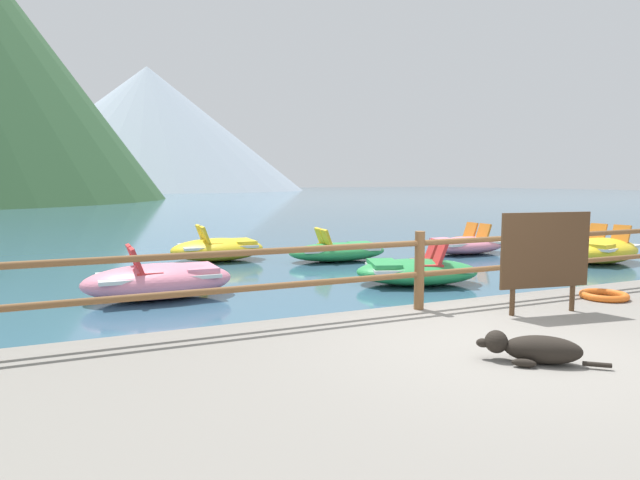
# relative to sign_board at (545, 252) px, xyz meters

# --- Properties ---
(ground_plane) EXTENTS (200.00, 200.00, 0.00)m
(ground_plane) POSITION_rel_sign_board_xyz_m (-1.21, 39.23, -1.13)
(ground_plane) COLOR #38607A
(dock_railing) EXTENTS (23.92, 0.12, 0.95)m
(dock_railing) POSITION_rel_sign_board_xyz_m (-1.21, 0.78, -0.14)
(dock_railing) COLOR brown
(dock_railing) RESTS_ON promenade_dock
(sign_board) EXTENTS (1.17, 0.22, 1.19)m
(sign_board) POSITION_rel_sign_board_xyz_m (0.00, 0.00, 0.00)
(sign_board) COLOR silver
(sign_board) RESTS_ON promenade_dock
(dog_resting) EXTENTS (0.84, 0.77, 0.26)m
(dog_resting) POSITION_rel_sign_board_xyz_m (-1.46, -1.32, -0.61)
(dog_resting) COLOR black
(dog_resting) RESTS_ON promenade_dock
(life_ring) EXTENTS (0.61, 0.61, 0.09)m
(life_ring) POSITION_rel_sign_board_xyz_m (1.37, 0.27, -0.68)
(life_ring) COLOR orange
(life_ring) RESTS_ON promenade_dock
(pedal_boat_0) EXTENTS (2.43, 1.37, 0.81)m
(pedal_boat_0) POSITION_rel_sign_board_xyz_m (4.67, 7.18, -0.88)
(pedal_boat_0) COLOR pink
(pedal_boat_0) RESTS_ON ground
(pedal_boat_1) EXTENTS (2.54, 1.34, 0.81)m
(pedal_boat_1) POSITION_rel_sign_board_xyz_m (0.94, 7.36, -0.89)
(pedal_boat_1) COLOR green
(pedal_boat_1) RESTS_ON ground
(pedal_boat_2) EXTENTS (2.64, 2.08, 0.83)m
(pedal_boat_2) POSITION_rel_sign_board_xyz_m (0.93, 3.99, -0.88)
(pedal_boat_2) COLOR green
(pedal_boat_2) RESTS_ON ground
(pedal_boat_3) EXTENTS (2.44, 1.26, 0.90)m
(pedal_boat_3) POSITION_rel_sign_board_xyz_m (-3.70, 4.65, -0.82)
(pedal_boat_3) COLOR pink
(pedal_boat_3) RESTS_ON ground
(pedal_boat_6) EXTENTS (2.45, 1.87, 0.91)m
(pedal_boat_6) POSITION_rel_sign_board_xyz_m (6.50, 4.49, -0.82)
(pedal_boat_6) COLOR yellow
(pedal_boat_6) RESTS_ON ground
(pedal_boat_7) EXTENTS (2.30, 1.44, 0.88)m
(pedal_boat_7) POSITION_rel_sign_board_xyz_m (-1.71, 8.62, -0.84)
(pedal_boat_7) COLOR yellow
(pedal_boat_7) RESTS_ON ground
(distant_peak) EXTENTS (59.52, 59.52, 23.69)m
(distant_peak) POSITION_rel_sign_board_xyz_m (10.20, 109.31, 10.72)
(distant_peak) COLOR #9EADBC
(distant_peak) RESTS_ON ground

